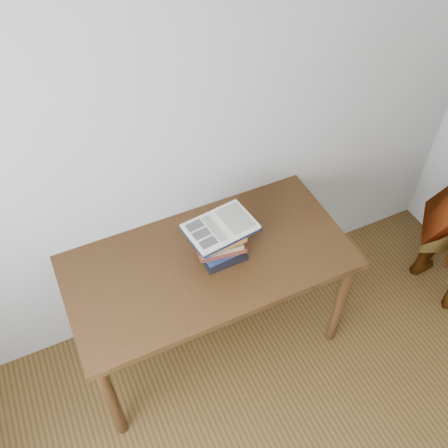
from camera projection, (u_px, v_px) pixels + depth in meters
desk at (209, 271)px, 2.65m from camera, size 1.48×0.74×0.80m
book_stack at (220, 244)px, 2.53m from camera, size 0.27×0.20×0.18m
open_book at (221, 227)px, 2.47m from camera, size 0.37×0.28×0.03m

